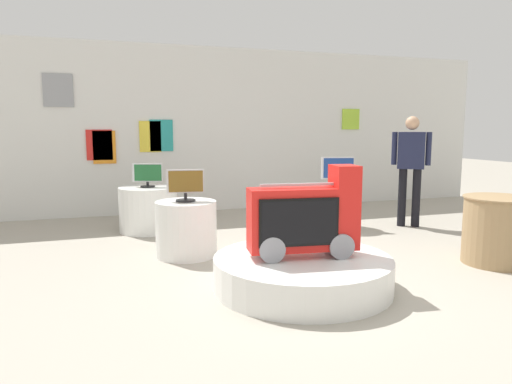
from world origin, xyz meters
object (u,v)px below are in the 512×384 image
Objects in this scene: display_pedestal_left_rear at (186,229)px; novelty_firetruck_tv at (305,221)px; tv_on_center_rear at (147,175)px; display_pedestal_right_rear at (337,206)px; side_table_round at (498,230)px; tv_on_left_rear at (185,185)px; shopper_browsing_near_truck at (411,162)px; tv_on_right_rear at (338,170)px; display_pedestal_center_rear at (148,209)px; main_display_pedestal at (302,272)px.

novelty_firetruck_tv is at bearing -59.80° from display_pedestal_left_rear.
tv_on_center_rear is (-0.29, 1.47, 0.49)m from display_pedestal_left_rear.
display_pedestal_right_rear is at bearing 19.55° from display_pedestal_left_rear.
side_table_round reaches higher than display_pedestal_left_rear.
tv_on_left_rear reaches higher than side_table_round.
display_pedestal_right_rear is at bearing 166.83° from shopper_browsing_near_truck.
tv_on_right_rear is 2.39m from side_table_round.
tv_on_left_rear is (-0.84, 1.44, 0.20)m from novelty_firetruck_tv.
display_pedestal_left_rear is at bearing -78.81° from display_pedestal_center_rear.
side_table_round is (2.31, 0.08, -0.26)m from novelty_firetruck_tv.
shopper_browsing_near_truck is (0.30, 1.96, 0.59)m from side_table_round.
tv_on_right_rear reaches higher than side_table_round.
display_pedestal_center_rear is 1.28× the size of display_pedestal_right_rear.
side_table_round is (3.16, -1.37, 0.06)m from display_pedestal_left_rear.
tv_on_right_rear reaches higher than tv_on_left_rear.
novelty_firetruck_tv is at bearing -123.86° from display_pedestal_right_rear.
display_pedestal_right_rear is (2.38, 0.84, 0.00)m from display_pedestal_left_rear.
tv_on_right_rear is (2.67, -0.63, 0.04)m from tv_on_center_rear.
tv_on_center_rear is (-1.11, 2.91, 0.66)m from main_display_pedestal.
display_pedestal_center_rear is 2.74m from display_pedestal_right_rear.
tv_on_left_rear is 0.66× the size of display_pedestal_right_rear.
shopper_browsing_near_truck is (3.75, -0.88, 0.64)m from display_pedestal_center_rear.
shopper_browsing_near_truck is at bearing 37.99° from novelty_firetruck_tv.
shopper_browsing_near_truck reaches higher than display_pedestal_left_rear.
novelty_firetruck_tv reaches higher than display_pedestal_center_rear.
display_pedestal_center_rear is 1.10× the size of side_table_round.
tv_on_center_rear reaches higher than main_display_pedestal.
novelty_firetruck_tv is 1.38× the size of side_table_round.
display_pedestal_left_rear reaches higher than main_display_pedestal.
shopper_browsing_near_truck is (2.61, 2.04, 0.33)m from novelty_firetruck_tv.
novelty_firetruck_tv reaches higher than tv_on_center_rear.
shopper_browsing_near_truck reaches higher than tv_on_right_rear.
side_table_round is 0.45× the size of shopper_browsing_near_truck.
display_pedestal_center_rear is 0.49m from tv_on_center_rear.
tv_on_left_rear is 3.47m from side_table_round.
shopper_browsing_near_truck is at bearing -13.21° from tv_on_center_rear.
shopper_browsing_near_truck is (1.07, -0.25, 0.64)m from display_pedestal_right_rear.
shopper_browsing_near_truck reaches higher than side_table_round.
shopper_browsing_near_truck reaches higher than main_display_pedestal.
novelty_firetruck_tv reaches higher than tv_on_left_rear.
display_pedestal_center_rear is at bearing 166.74° from shopper_browsing_near_truck.
tv_on_left_rear is 0.51× the size of display_pedestal_center_rear.
main_display_pedestal is at bearing 153.21° from novelty_firetruck_tv.
display_pedestal_left_rear is 1.09× the size of display_pedestal_right_rear.
display_pedestal_left_rear is at bearing -170.25° from shopper_browsing_near_truck.
novelty_firetruck_tv is 1.25× the size of display_pedestal_center_rear.
shopper_browsing_near_truck is (2.63, 2.03, 0.81)m from main_display_pedestal.
novelty_firetruck_tv is (0.02, -0.01, 0.48)m from main_display_pedestal.
main_display_pedestal is 4.02× the size of tv_on_center_rear.
display_pedestal_left_rear is 3.56m from shopper_browsing_near_truck.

